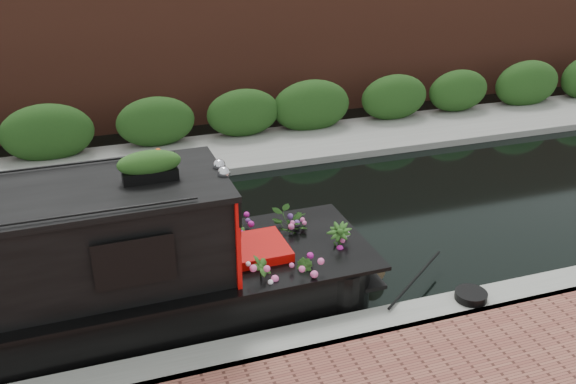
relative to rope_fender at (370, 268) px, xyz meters
name	(u,v)px	position (x,y,z in m)	size (l,w,h in m)	color
ground	(191,249)	(-2.64, 1.86, -0.18)	(80.00, 80.00, 0.00)	black
near_bank_coping	(238,365)	(-2.64, -1.44, -0.18)	(40.00, 0.60, 0.50)	gray
far_bank_path	(157,165)	(-2.64, 6.06, -0.18)	(40.00, 2.40, 0.34)	gray
far_hedge	(151,151)	(-2.64, 6.96, -0.18)	(40.00, 1.10, 2.80)	#204517
far_brick_wall	(141,125)	(-2.64, 9.06, -0.18)	(40.00, 1.00, 8.00)	#5C2D1F
rope_fender	(370,268)	(0.00, 0.00, 0.00)	(0.35, 0.35, 0.39)	brown
coiled_mooring_rope	(471,296)	(0.98, -1.41, 0.13)	(0.48, 0.48, 0.12)	black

